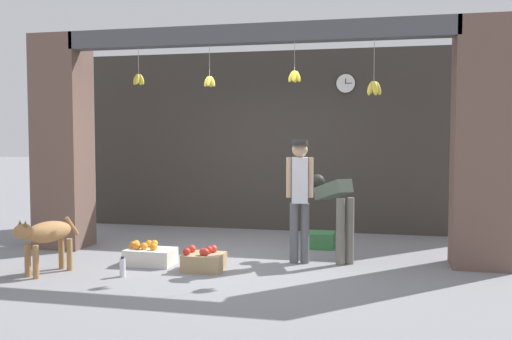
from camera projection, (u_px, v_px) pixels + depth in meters
ground_plane at (250, 260)px, 7.42m from camera, size 60.00×60.00×0.00m
shop_back_wall at (283, 141)px, 9.73m from camera, size 7.03×0.12×3.05m
shop_pillar_left at (63, 142)px, 8.26m from camera, size 0.70×0.60×3.05m
shop_pillar_right at (482, 144)px, 6.98m from camera, size 0.70×0.60×3.05m
storefront_awning at (253, 36)px, 7.36m from camera, size 5.13×0.27×0.94m
dog at (46, 235)px, 6.67m from camera, size 0.45×0.88×0.68m
shopkeeper at (300, 192)px, 7.22m from camera, size 0.34×0.27×1.57m
worker_stooping at (335, 204)px, 7.38m from camera, size 0.63×0.74×1.10m
fruit_crate_oranges at (150, 255)px, 7.18m from camera, size 0.59×0.40×0.29m
fruit_crate_apples at (204, 261)px, 6.88m from camera, size 0.47×0.40×0.29m
produce_box_green at (320, 240)px, 8.27m from camera, size 0.41×0.40×0.22m
water_bottle at (123, 267)px, 6.57m from camera, size 0.07×0.07×0.23m
wall_clock at (346, 83)px, 9.36m from camera, size 0.32×0.03×0.32m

